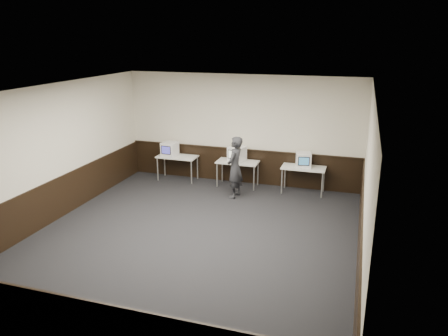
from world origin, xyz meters
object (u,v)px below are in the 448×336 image
object	(u,v)px
desk_right	(304,169)
emac_left	(170,149)
emac_center	(237,154)
desk_left	(177,158)
emac_right	(303,160)
person	(235,167)
desk_center	(238,164)

from	to	relation	value
desk_right	emac_left	bearing A→B (deg)	-179.31
desk_right	emac_center	size ratio (longest dim) A/B	2.20
desk_left	emac_right	distance (m)	3.79
emac_left	emac_center	distance (m)	2.08
emac_right	person	distance (m)	1.93
desk_right	emac_right	world-z (taller)	emac_right
desk_left	emac_center	bearing A→B (deg)	1.37
desk_left	emac_left	world-z (taller)	emac_left
desk_left	desk_center	world-z (taller)	same
desk_center	person	distance (m)	0.93
desk_center	emac_right	size ratio (longest dim) A/B	2.39
emac_right	person	bearing A→B (deg)	-162.90
emac_right	person	size ratio (longest dim) A/B	0.30
desk_left	person	size ratio (longest dim) A/B	0.71
emac_center	emac_right	xyz separation A→B (m)	(1.92, -0.04, -0.01)
emac_right	desk_left	bearing A→B (deg)	169.21
desk_center	desk_left	bearing A→B (deg)	180.00
desk_left	desk_right	distance (m)	3.80
desk_left	desk_right	world-z (taller)	same
desk_left	emac_left	distance (m)	0.36
emac_center	desk_left	bearing A→B (deg)	-163.24
desk_left	desk_right	bearing A→B (deg)	0.00
desk_left	person	distance (m)	2.27
emac_left	person	xyz separation A→B (m)	(2.30, -0.85, -0.12)
desk_center	emac_right	distance (m)	1.90
desk_center	emac_right	bearing A→B (deg)	0.05
emac_right	emac_left	bearing A→B (deg)	169.91
emac_left	emac_right	distance (m)	4.00
emac_right	desk_right	bearing A→B (deg)	-15.33
desk_center	emac_left	world-z (taller)	emac_left
desk_left	emac_left	bearing A→B (deg)	-167.41
desk_right	emac_center	xyz separation A→B (m)	(-1.94, 0.04, 0.28)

